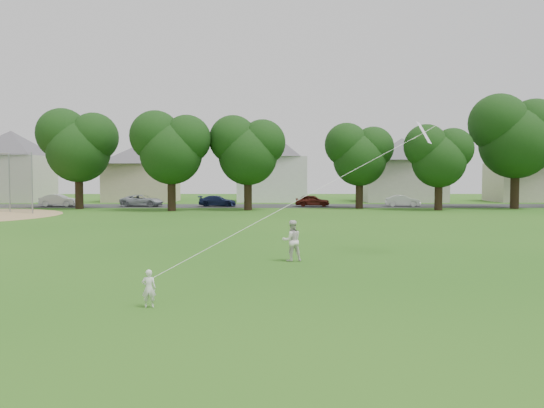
{
  "coord_description": "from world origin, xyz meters",
  "views": [
    {
      "loc": [
        -0.16,
        -13.32,
        3.1
      ],
      "look_at": [
        -0.12,
        2.0,
        2.3
      ],
      "focal_mm": 35.0,
      "sensor_mm": 36.0,
      "label": 1
    }
  ],
  "objects": [
    {
      "name": "parked_cars",
      "position": [
        -9.32,
        41.0,
        0.6
      ],
      "size": [
        47.57,
        2.44,
        1.24
      ],
      "color": "black",
      "rests_on": "ground"
    },
    {
      "name": "street",
      "position": [
        0.0,
        42.0,
        0.01
      ],
      "size": [
        90.0,
        7.0,
        0.01
      ],
      "primitive_type": "cube",
      "color": "#2D2D30",
      "rests_on": "ground"
    },
    {
      "name": "ground",
      "position": [
        0.0,
        0.0,
        0.0
      ],
      "size": [
        160.0,
        160.0,
        0.0
      ],
      "primitive_type": "plane",
      "color": "#205613",
      "rests_on": "ground"
    },
    {
      "name": "older_boy",
      "position": [
        0.61,
        5.92,
        0.75
      ],
      "size": [
        0.85,
        0.74,
        1.51
      ],
      "primitive_type": "imported",
      "rotation": [
        0.0,
        0.0,
        3.4
      ],
      "color": "silver",
      "rests_on": "ground"
    },
    {
      "name": "kite",
      "position": [
        1.39,
        3.23,
        2.73
      ],
      "size": [
        4.87,
        4.71,
        12.85
      ],
      "color": "white",
      "rests_on": "ground"
    },
    {
      "name": "toddler",
      "position": [
        -3.04,
        -0.93,
        0.45
      ],
      "size": [
        0.35,
        0.24,
        0.91
      ],
      "primitive_type": "imported",
      "rotation": [
        0.0,
        0.0,
        3.23
      ],
      "color": "white",
      "rests_on": "ground"
    },
    {
      "name": "house_row",
      "position": [
        0.61,
        52.0,
        4.81
      ],
      "size": [
        76.88,
        13.78,
        10.23
      ],
      "color": "beige",
      "rests_on": "ground"
    },
    {
      "name": "tree_row",
      "position": [
        1.06,
        36.46,
        6.28
      ],
      "size": [
        83.21,
        9.29,
        11.21
      ],
      "color": "black",
      "rests_on": "ground"
    }
  ]
}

